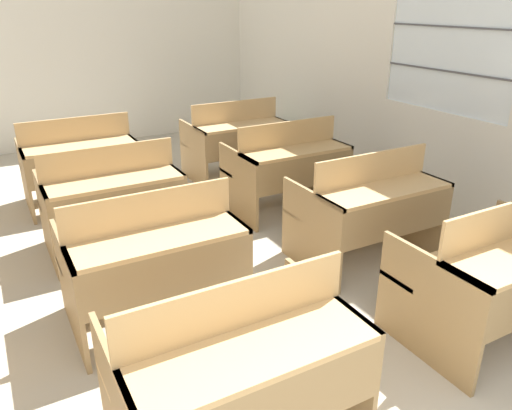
# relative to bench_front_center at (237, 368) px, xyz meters

# --- Properties ---
(wall_back) EXTENTS (6.40, 0.06, 3.07)m
(wall_back) POSITION_rel_bench_front_center_xyz_m (-0.12, 5.86, 1.08)
(wall_back) COLOR white
(wall_back) RESTS_ON ground_plane
(wall_right_with_window) EXTENTS (0.06, 7.40, 3.07)m
(wall_right_with_window) POSITION_rel_bench_front_center_xyz_m (3.05, 2.15, 1.08)
(wall_right_with_window) COLOR white
(wall_right_with_window) RESTS_ON ground_plane
(bench_front_center) EXTENTS (1.07, 0.76, 0.90)m
(bench_front_center) POSITION_rel_bench_front_center_xyz_m (0.00, 0.00, 0.00)
(bench_front_center) COLOR olive
(bench_front_center) RESTS_ON ground_plane
(bench_front_right) EXTENTS (1.07, 0.76, 0.90)m
(bench_front_right) POSITION_rel_bench_front_center_xyz_m (1.75, 0.00, 0.00)
(bench_front_right) COLOR olive
(bench_front_right) RESTS_ON ground_plane
(bench_second_center) EXTENTS (1.07, 0.76, 0.90)m
(bench_second_center) POSITION_rel_bench_front_center_xyz_m (-0.00, 1.17, 0.00)
(bench_second_center) COLOR #96774D
(bench_second_center) RESTS_ON ground_plane
(bench_second_right) EXTENTS (1.07, 0.76, 0.90)m
(bench_second_right) POSITION_rel_bench_front_center_xyz_m (1.74, 1.14, 0.00)
(bench_second_right) COLOR #97784E
(bench_second_right) RESTS_ON ground_plane
(bench_third_center) EXTENTS (1.07, 0.76, 0.90)m
(bench_third_center) POSITION_rel_bench_front_center_xyz_m (0.02, 2.31, 0.00)
(bench_third_center) COLOR #96774D
(bench_third_center) RESTS_ON ground_plane
(bench_third_right) EXTENTS (1.07, 0.76, 0.90)m
(bench_third_right) POSITION_rel_bench_front_center_xyz_m (1.73, 2.33, 0.00)
(bench_third_right) COLOR olive
(bench_third_right) RESTS_ON ground_plane
(bench_back_center) EXTENTS (1.07, 0.76, 0.90)m
(bench_back_center) POSITION_rel_bench_front_center_xyz_m (-0.01, 3.49, 0.00)
(bench_back_center) COLOR #987A50
(bench_back_center) RESTS_ON ground_plane
(bench_back_right) EXTENTS (1.07, 0.76, 0.90)m
(bench_back_right) POSITION_rel_bench_front_center_xyz_m (1.75, 3.49, 0.00)
(bench_back_right) COLOR #9A7C51
(bench_back_right) RESTS_ON ground_plane
(wastepaper_bin) EXTENTS (0.25, 0.25, 0.36)m
(wastepaper_bin) POSITION_rel_bench_front_center_xyz_m (2.76, 4.27, -0.27)
(wastepaper_bin) COLOR #1E6B33
(wastepaper_bin) RESTS_ON ground_plane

